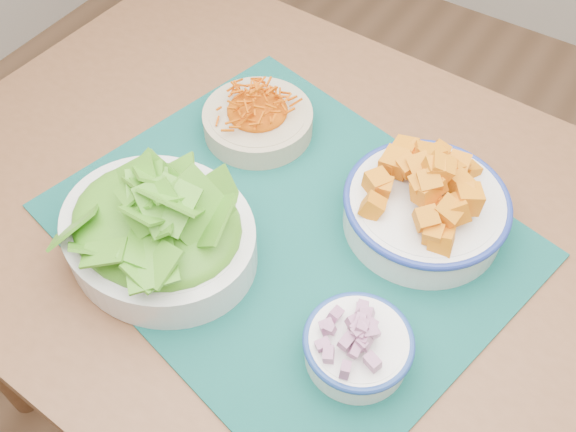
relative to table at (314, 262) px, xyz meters
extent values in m
cube|color=brown|center=(0.00, 0.00, 0.07)|extent=(1.28, 0.89, 0.04)
cylinder|color=brown|center=(-0.54, 0.38, -0.30)|extent=(0.06, 0.06, 0.71)
cube|color=#073430|center=(-0.03, -0.03, 0.10)|extent=(0.70, 0.61, 0.00)
cylinder|color=tan|center=(-0.18, 0.11, 0.12)|extent=(0.22, 0.22, 0.04)
ellipsoid|color=#CF5605|center=(-0.18, 0.11, 0.15)|extent=(0.15, 0.15, 0.03)
cylinder|color=silver|center=(0.13, 0.08, 0.13)|extent=(0.23, 0.23, 0.06)
torus|color=navy|center=(0.13, 0.08, 0.15)|extent=(0.23, 0.23, 0.01)
ellipsoid|color=orange|center=(0.13, 0.08, 0.18)|extent=(0.20, 0.20, 0.05)
ellipsoid|color=#2C7612|center=(-0.15, -0.15, 0.19)|extent=(0.24, 0.21, 0.07)
cylinder|color=white|center=(0.15, -0.15, 0.12)|extent=(0.14, 0.14, 0.04)
torus|color=navy|center=(0.15, -0.15, 0.14)|extent=(0.13, 0.13, 0.01)
ellipsoid|color=#74164B|center=(0.15, -0.15, 0.15)|extent=(0.11, 0.11, 0.02)
camera|label=1|loc=(0.27, -0.49, 0.82)|focal=40.00mm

